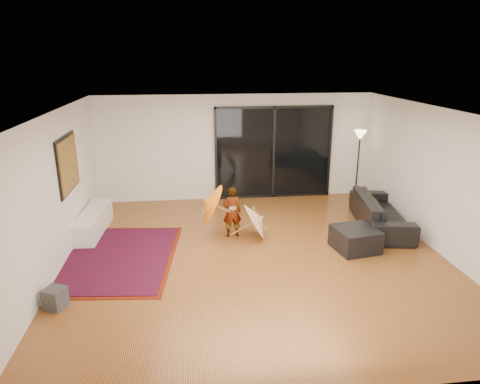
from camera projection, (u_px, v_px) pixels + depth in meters
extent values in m
plane|color=#A0662C|center=(256.00, 256.00, 8.06)|extent=(7.00, 7.00, 0.00)
plane|color=white|center=(258.00, 112.00, 7.23)|extent=(7.00, 7.00, 0.00)
plane|color=silver|center=(235.00, 148.00, 10.95)|extent=(7.00, 0.00, 7.00)
plane|color=silver|center=(311.00, 290.00, 4.34)|extent=(7.00, 0.00, 7.00)
plane|color=silver|center=(53.00, 196.00, 7.24)|extent=(0.00, 7.00, 7.00)
plane|color=silver|center=(440.00, 181.00, 8.05)|extent=(0.00, 7.00, 7.00)
cube|color=black|center=(274.00, 153.00, 11.09)|extent=(3.00, 0.04, 2.40)
cube|color=black|center=(275.00, 107.00, 10.71)|extent=(3.06, 0.06, 0.06)
cube|color=black|center=(273.00, 196.00, 11.43)|extent=(3.06, 0.06, 0.06)
cube|color=black|center=(274.00, 153.00, 11.07)|extent=(0.06, 0.06, 2.40)
cube|color=black|center=(68.00, 164.00, 8.10)|extent=(0.02, 1.28, 1.08)
cube|color=#1F4E21|center=(69.00, 164.00, 8.10)|extent=(0.03, 1.18, 0.98)
cube|color=white|center=(94.00, 222.00, 9.08)|extent=(0.52, 1.73, 0.47)
cube|color=#424244|center=(55.00, 298.00, 6.38)|extent=(0.37, 0.37, 0.32)
cube|color=#621708|center=(118.00, 258.00, 7.99)|extent=(2.35, 3.08, 0.01)
cube|color=#5F0918|center=(118.00, 257.00, 7.99)|extent=(2.18, 2.91, 0.02)
imported|color=black|center=(381.00, 212.00, 9.36)|extent=(1.27, 2.43, 0.68)
cube|color=black|center=(355.00, 239.00, 8.28)|extent=(0.89, 0.89, 0.44)
cylinder|color=black|center=(355.00, 199.00, 11.22)|extent=(0.31, 0.31, 0.03)
cylinder|color=black|center=(357.00, 168.00, 10.96)|extent=(0.04, 0.04, 1.68)
cone|color=#FFD899|center=(360.00, 135.00, 10.70)|extent=(0.31, 0.31, 0.25)
imported|color=#999999|center=(232.00, 212.00, 8.81)|extent=(0.41, 0.29, 1.07)
cone|color=orange|center=(205.00, 205.00, 8.63)|extent=(0.55, 0.85, 0.83)
cylinder|color=#B3804C|center=(206.00, 220.00, 8.74)|extent=(0.45, 0.02, 0.25)
cylinder|color=#B3804C|center=(205.00, 200.00, 8.60)|extent=(0.06, 0.02, 0.04)
cone|color=silver|center=(262.00, 215.00, 8.74)|extent=(0.56, 0.82, 0.81)
cylinder|color=#B3804C|center=(262.00, 231.00, 8.86)|extent=(0.49, 0.02, 0.29)
cylinder|color=#B3804C|center=(262.00, 209.00, 8.71)|extent=(0.06, 0.02, 0.05)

